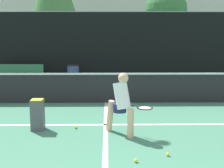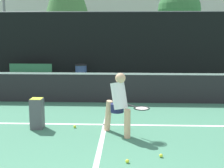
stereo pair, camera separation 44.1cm
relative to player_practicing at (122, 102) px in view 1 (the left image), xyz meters
The scene contains 14 objects.
court_service_line 1.08m from the player_practicing, 116.03° to the left, with size 8.25×0.10×0.01m, color white.
court_center_mark 0.94m from the player_practicing, 126.57° to the left, with size 0.10×5.23×0.01m, color white.
net 3.11m from the player_practicing, 96.44° to the left, with size 11.09×0.09×1.07m.
fence_back 7.16m from the player_practicing, 92.80° to the left, with size 24.00×0.06×3.07m.
player_practicing is the anchor object (origin of this frame).
tennis_ball_scattered_3 1.60m from the player_practicing, 57.26° to the right, with size 0.07×0.07×0.07m, color #D1E033.
tennis_ball_scattered_9 1.33m from the player_practicing, 157.64° to the left, with size 0.07×0.07×0.07m, color #D1E033.
tennis_ball_scattered_10 1.65m from the player_practicing, 83.19° to the right, with size 0.07×0.07×0.07m, color #D1E033.
ball_hopper 1.97m from the player_practicing, 169.11° to the left, with size 0.28×0.28×0.71m.
courtside_bench 7.52m from the player_practicing, 121.39° to the left, with size 1.85×0.44×0.86m.
trash_bin 6.63m from the player_practicing, 105.17° to the left, with size 0.50×0.50×0.85m.
parked_car 12.02m from the player_practicing, 71.19° to the left, with size 1.69×4.19×1.48m.
tree_west 16.67m from the player_practicing, 76.47° to the left, with size 2.95×2.95×5.20m.
building_far 22.66m from the player_practicing, 90.89° to the left, with size 36.00×2.40×6.56m, color beige.
Camera 1 is at (0.04, -2.41, 2.23)m, focal length 50.00 mm.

